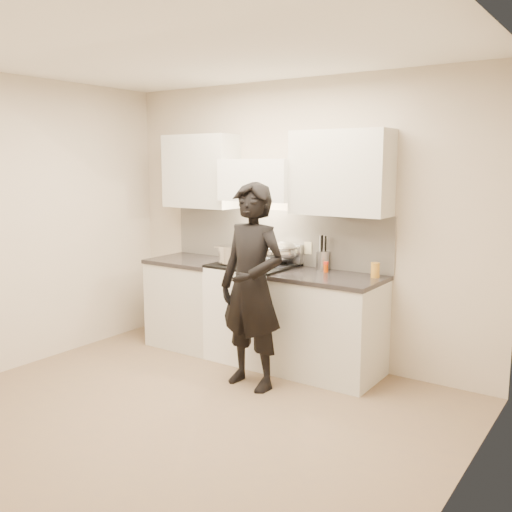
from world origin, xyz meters
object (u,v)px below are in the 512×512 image
(stove, at_px, (254,311))
(person, at_px, (252,287))
(wok, at_px, (278,251))
(utensil_crock, at_px, (323,259))
(counter_right, at_px, (330,326))

(stove, bearing_deg, person, -56.70)
(wok, xyz_separation_m, person, (0.21, -0.75, -0.19))
(wok, distance_m, utensil_crock, 0.44)
(utensil_crock, xyz_separation_m, person, (-0.22, -0.85, -0.14))
(counter_right, bearing_deg, wok, 167.28)
(stove, distance_m, utensil_crock, 0.86)
(person, bearing_deg, counter_right, 59.46)
(stove, bearing_deg, wok, 37.23)
(utensil_crock, bearing_deg, stove, -158.42)
(stove, bearing_deg, utensil_crock, 21.58)
(counter_right, relative_size, utensil_crock, 2.86)
(stove, distance_m, counter_right, 0.83)
(stove, height_order, wok, wok)
(stove, height_order, counter_right, stove)
(stove, xyz_separation_m, wok, (0.19, 0.14, 0.59))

